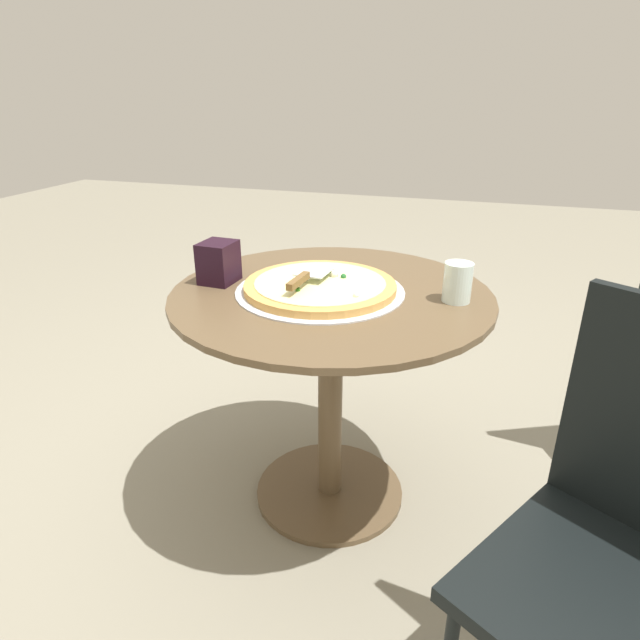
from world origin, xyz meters
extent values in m
plane|color=gray|center=(0.00, 0.00, 0.00)|extent=(10.00, 10.00, 0.00)
cylinder|color=brown|center=(0.00, 0.00, 0.68)|extent=(0.87, 0.87, 0.02)
cylinder|color=brown|center=(0.00, 0.00, 0.34)|extent=(0.07, 0.07, 0.65)
cylinder|color=brown|center=(0.00, 0.00, 0.01)|extent=(0.46, 0.46, 0.02)
cylinder|color=silver|center=(-0.03, -0.01, 0.69)|extent=(0.45, 0.45, 0.00)
cylinder|color=tan|center=(-0.03, -0.01, 0.70)|extent=(0.41, 0.41, 0.02)
cylinder|color=beige|center=(-0.03, -0.01, 0.71)|extent=(0.35, 0.35, 0.00)
sphere|color=#EDE7C2|center=(-0.07, -0.01, 0.72)|extent=(0.02, 0.02, 0.02)
sphere|color=#2D6F2A|center=(-0.04, 0.07, 0.72)|extent=(0.02, 0.02, 0.02)
sphere|color=white|center=(0.09, -0.09, 0.72)|extent=(0.01, 0.01, 0.01)
sphere|color=white|center=(-0.01, 0.05, 0.72)|extent=(0.02, 0.02, 0.02)
sphere|color=#366D22|center=(-0.02, 0.07, 0.72)|extent=(0.02, 0.02, 0.02)
sphere|color=#23642E|center=(0.02, 0.04, 0.72)|extent=(0.02, 0.02, 0.02)
sphere|color=#2F691D|center=(-0.06, -0.09, 0.72)|extent=(0.01, 0.01, 0.01)
cube|color=silver|center=(-0.05, 0.01, 0.73)|extent=(0.09, 0.11, 0.00)
cube|color=brown|center=(-0.06, -0.09, 0.74)|extent=(0.03, 0.11, 0.02)
cylinder|color=silver|center=(0.33, 0.03, 0.74)|extent=(0.07, 0.07, 0.10)
cube|color=black|center=(-0.32, -0.02, 0.74)|extent=(0.09, 0.11, 0.11)
cylinder|color=#1E2726|center=(0.88, 0.43, 0.22)|extent=(0.02, 0.02, 0.44)
cube|color=black|center=(0.63, -0.60, 0.44)|extent=(0.55, 0.55, 0.03)
cylinder|color=black|center=(0.58, -0.37, 0.21)|extent=(0.02, 0.02, 0.43)
camera|label=1|loc=(0.38, -1.31, 1.19)|focal=30.29mm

